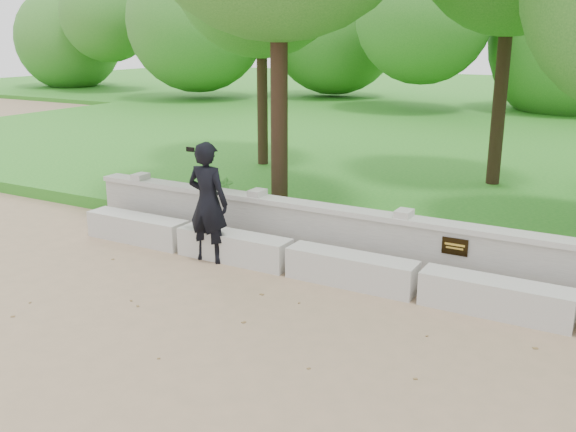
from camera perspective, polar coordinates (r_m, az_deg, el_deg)
name	(u,v)px	position (r m, az deg, el deg)	size (l,w,h in m)	color
ground	(363,358)	(7.30, 6.66, -12.40)	(80.00, 80.00, 0.00)	#987B5D
lawn	(552,151)	(20.38, 22.39, 5.40)	(40.00, 22.00, 0.25)	#21731C
concrete_bench	(419,283)	(8.84, 11.58, -5.82)	(11.90, 0.45, 0.45)	beige
parapet_wall	(436,251)	(9.39, 13.01, -3.04)	(12.50, 0.35, 0.90)	#BAB7B0
man_main	(208,202)	(9.93, -7.13, 1.21)	(0.70, 0.62, 1.89)	black
shrub_a	(226,192)	(12.31, -5.57, 2.15)	(0.29, 0.20, 0.55)	#3C882E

